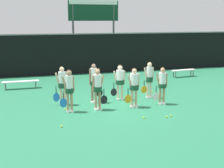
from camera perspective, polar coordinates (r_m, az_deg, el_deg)
The scene contains 21 objects.
ground_plane at distance 13.88m, azimuth -0.06°, elevation -3.78°, with size 140.00×140.00×0.00m, color #26724C.
fence_windscreen at distance 21.47m, azimuth -6.35°, elevation 5.53°, with size 60.00×0.08×2.79m.
scoreboard at distance 22.78m, azimuth -3.39°, elevation 12.23°, with size 3.64×0.15×5.02m.
bench_courtside at distance 17.63m, azimuth -16.38°, elevation 0.33°, with size 1.94×0.38×0.42m.
bench_far at distance 20.94m, azimuth 12.94°, elevation 2.37°, with size 1.71×0.54×0.47m.
player_0 at distance 12.65m, azimuth -7.85°, elevation -0.58°, with size 0.62×0.33×1.76m.
player_1 at distance 12.84m, azimuth -2.63°, elevation -0.36°, with size 0.66×0.36×1.74m.
player_2 at distance 13.25m, azimuth 4.05°, elevation -0.06°, with size 0.67×0.39×1.70m.
player_3 at distance 13.88m, azimuth 9.16°, elevation 0.19°, with size 0.65×0.35×1.66m.
player_4 at distance 13.76m, azimuth -9.11°, elevation 0.22°, with size 0.65×0.37×1.71m.
player_5 at distance 13.96m, azimuth -3.33°, elevation 0.71°, with size 0.63×0.33×1.80m.
player_6 at distance 14.49m, azimuth 1.45°, elevation 0.90°, with size 0.69×0.41×1.65m.
player_7 at distance 14.90m, azimuth 6.82°, elevation 1.26°, with size 0.62×0.33×1.74m.
tennis_ball_0 at distance 16.39m, azimuth 7.37°, elevation -1.31°, with size 0.07×0.07×0.07m, color #CCE033.
tennis_ball_1 at distance 15.81m, azimuth 7.77°, elevation -1.81°, with size 0.07×0.07×0.07m, color #CCE033.
tennis_ball_2 at distance 12.42m, azimuth 10.75°, elevation -5.72°, with size 0.07×0.07×0.07m, color #CCE033.
tennis_ball_3 at distance 11.20m, azimuth -9.19°, elevation -7.63°, with size 0.07×0.07×0.07m, color #CCE033.
tennis_ball_4 at distance 12.04m, azimuth 5.83°, elevation -6.12°, with size 0.07×0.07×0.07m, color #CCE033.
tennis_ball_5 at distance 12.24m, azimuth 9.95°, elevation -5.94°, with size 0.07×0.07×0.07m, color #CCE033.
tennis_ball_6 at distance 15.85m, azimuth 2.01°, elevation -1.67°, with size 0.07×0.07×0.07m, color #CCE033.
tennis_ball_7 at distance 13.23m, azimuth -8.51°, elevation -4.55°, with size 0.07×0.07×0.07m, color #CCE033.
Camera 1 is at (-3.82, -12.81, 3.73)m, focal length 50.00 mm.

